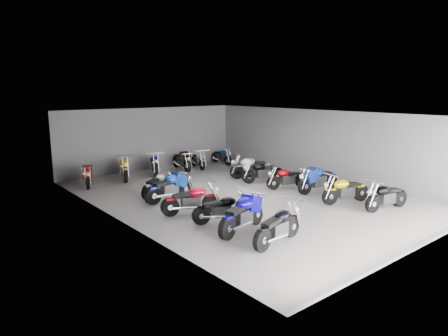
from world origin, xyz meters
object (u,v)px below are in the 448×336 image
at_px(drain_grate, 248,198).
at_px(motorcycle_left_a, 278,226).
at_px(motorcycle_left_d, 192,200).
at_px(motorcycle_back_a, 88,175).
at_px(motorcycle_left_b, 243,214).
at_px(motorcycle_back_b, 124,168).
at_px(motorcycle_right_a, 386,196).
at_px(motorcycle_left_e, 170,187).
at_px(motorcycle_back_e, 198,160).
at_px(motorcycle_right_e, 263,172).
at_px(motorcycle_right_d, 287,178).
at_px(motorcycle_right_f, 252,167).
at_px(motorcycle_back_d, 182,160).
at_px(motorcycle_back_c, 154,164).
at_px(motorcycle_right_c, 318,179).
at_px(motorcycle_left_f, 158,184).
at_px(motorcycle_right_b, 345,190).
at_px(motorcycle_left_c, 222,209).
at_px(motorcycle_back_f, 222,156).

bearing_deg(drain_grate, motorcycle_left_a, -122.59).
xyz_separation_m(motorcycle_left_d, motorcycle_back_a, (-1.20, 6.13, 0.00)).
distance_m(motorcycle_left_b, motorcycle_back_b, 8.74).
bearing_deg(motorcycle_right_a, motorcycle_back_a, 43.44).
height_order(drain_grate, motorcycle_left_e, motorcycle_left_e).
bearing_deg(motorcycle_back_e, motorcycle_right_e, 110.27).
height_order(motorcycle_right_d, motorcycle_right_f, motorcycle_right_f).
distance_m(motorcycle_right_d, motorcycle_back_d, 6.29).
bearing_deg(motorcycle_left_a, motorcycle_right_f, 132.90).
bearing_deg(motorcycle_back_c, motorcycle_right_c, 138.32).
xyz_separation_m(drain_grate, motorcycle_back_d, (1.06, 6.26, 0.50)).
relative_size(motorcycle_left_f, motorcycle_right_b, 0.89).
bearing_deg(motorcycle_left_d, motorcycle_right_c, 100.65).
height_order(motorcycle_left_c, motorcycle_right_a, motorcycle_right_a).
relative_size(motorcycle_left_a, motorcycle_left_e, 0.94).
xyz_separation_m(motorcycle_right_f, motorcycle_back_a, (-6.56, 3.33, -0.03)).
bearing_deg(motorcycle_left_d, motorcycle_back_a, -150.07).
relative_size(motorcycle_left_c, motorcycle_left_d, 0.90).
xyz_separation_m(motorcycle_right_b, motorcycle_right_c, (0.51, 1.65, 0.05)).
relative_size(motorcycle_right_a, motorcycle_back_e, 1.06).
bearing_deg(motorcycle_left_e, motorcycle_right_b, 41.46).
distance_m(motorcycle_left_f, motorcycle_right_d, 5.39).
relative_size(drain_grate, motorcycle_right_b, 0.16).
height_order(motorcycle_left_a, motorcycle_right_c, motorcycle_right_c).
distance_m(motorcycle_right_d, motorcycle_back_f, 6.35).
distance_m(motorcycle_right_f, motorcycle_back_c, 4.82).
distance_m(motorcycle_left_e, motorcycle_back_b, 4.51).
height_order(motorcycle_left_e, motorcycle_back_f, motorcycle_left_e).
height_order(motorcycle_right_b, motorcycle_right_f, motorcycle_right_f).
height_order(drain_grate, motorcycle_left_f, motorcycle_left_f).
bearing_deg(motorcycle_left_e, motorcycle_back_c, 150.51).
relative_size(motorcycle_left_d, motorcycle_back_f, 1.07).
xyz_separation_m(motorcycle_left_f, motorcycle_back_c, (1.91, 3.65, 0.06)).
bearing_deg(motorcycle_back_a, motorcycle_back_c, -151.50).
xyz_separation_m(motorcycle_left_f, motorcycle_right_e, (4.80, -1.01, 0.04)).
bearing_deg(motorcycle_left_d, motorcycle_right_e, 128.36).
height_order(motorcycle_right_d, motorcycle_back_c, motorcycle_back_c).
bearing_deg(motorcycle_back_d, motorcycle_left_a, 81.10).
xyz_separation_m(motorcycle_left_c, motorcycle_back_c, (2.01, 7.82, 0.06)).
relative_size(motorcycle_left_e, motorcycle_back_c, 1.08).
relative_size(drain_grate, motorcycle_left_f, 0.18).
bearing_deg(motorcycle_left_d, motorcycle_right_a, 73.77).
distance_m(motorcycle_left_c, motorcycle_back_b, 7.73).
bearing_deg(motorcycle_left_b, motorcycle_back_a, 173.55).
distance_m(motorcycle_left_e, motorcycle_left_f, 0.96).
height_order(motorcycle_left_f, motorcycle_back_e, motorcycle_back_e).
distance_m(motorcycle_left_d, motorcycle_back_b, 6.40).
distance_m(motorcycle_right_a, motorcycle_right_e, 5.70).
bearing_deg(motorcycle_right_c, motorcycle_right_d, 28.93).
bearing_deg(motorcycle_back_f, drain_grate, 63.22).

